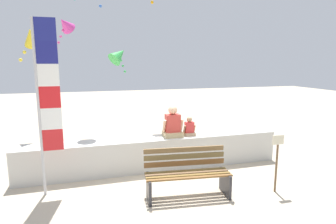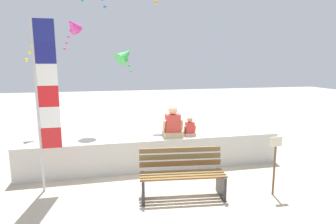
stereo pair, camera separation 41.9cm
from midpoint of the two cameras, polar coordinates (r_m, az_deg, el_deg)
The scene contains 10 objects.
ground_plane at distance 6.15m, azimuth -2.71°, elevation -14.02°, with size 40.00×40.00×0.00m, color #BBAC92.
seawall_ledge at distance 6.79m, azimuth -4.44°, elevation -8.29°, with size 6.12×0.60×0.75m, color beige.
park_bench at distance 5.45m, azimuth 1.61°, elevation -12.50°, with size 1.64×0.78×0.88m.
person_adult at distance 6.70m, azimuth -0.83°, elevation -2.58°, with size 0.49×0.36×0.75m.
person_child at distance 6.84m, azimuth 2.58°, elevation -3.28°, with size 0.30×0.22×0.46m.
flag_banner at distance 5.69m, azimuth -25.47°, elevation 3.08°, with size 0.41×0.05×3.28m.
kite_yellow at distance 7.63m, azimuth -27.26°, elevation 13.35°, with size 0.60×0.66×0.87m.
kite_green at distance 9.81m, azimuth -11.10°, elevation 11.20°, with size 0.87×0.79×0.94m.
kite_magenta at distance 9.67m, azimuth -21.30°, elevation 16.13°, with size 0.71×0.73×1.06m.
sign_post at distance 5.81m, azimuth 19.19°, elevation -8.82°, with size 0.24×0.04×1.14m.
Camera 1 is at (-1.51, -5.41, 2.50)m, focal length 30.21 mm.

